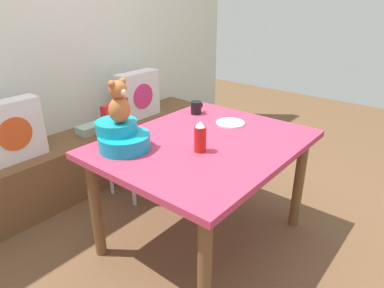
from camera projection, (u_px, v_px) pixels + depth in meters
name	position (u px, v px, depth m)	size (l,w,h in m)	color
ground_plane	(203.00, 237.00, 2.41)	(8.00, 8.00, 0.00)	brown
back_wall	(55.00, 30.00, 2.77)	(4.40, 0.10, 2.60)	silver
window_bench	(91.00, 158.00, 3.05)	(2.60, 0.44, 0.46)	brown
pillow_floral_left	(10.00, 132.00, 2.41)	(0.44, 0.15, 0.44)	silver
pillow_floral_right	(138.00, 95.00, 3.27)	(0.44, 0.15, 0.44)	silver
book_stack	(90.00, 129.00, 2.96)	(0.20, 0.14, 0.07)	#9AC0AB
dining_table	(204.00, 155.00, 2.15)	(1.28, 1.03, 0.74)	#B73351
highchair	(130.00, 136.00, 2.75)	(0.40, 0.51, 0.79)	red
infant_seat_teal	(122.00, 137.00, 1.98)	(0.30, 0.33, 0.16)	#1195B8
teddy_bear	(119.00, 103.00, 1.90)	(0.13, 0.12, 0.25)	#AD6130
ketchup_bottle	(200.00, 137.00, 1.94)	(0.07, 0.07, 0.18)	red
coffee_mug	(196.00, 108.00, 2.56)	(0.12, 0.08, 0.09)	black
dinner_plate_near	(230.00, 123.00, 2.38)	(0.20, 0.20, 0.01)	white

